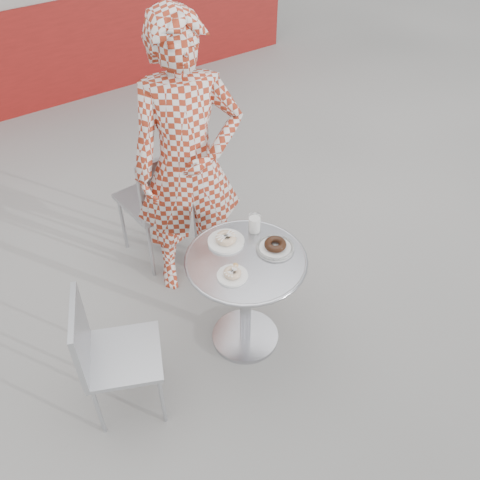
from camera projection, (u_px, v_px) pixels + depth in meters
ground at (243, 343)px, 3.27m from camera, size 60.00×60.00×0.00m
bistro_table at (246, 280)px, 2.97m from camera, size 0.67×0.67×0.68m
chair_far at (160, 221)px, 3.71m from camera, size 0.46×0.47×0.91m
chair_left at (126, 374)px, 2.82m from camera, size 0.50×0.50×0.79m
seated_person at (188, 166)px, 3.11m from camera, size 0.76×0.63×1.80m
plate_far at (226, 240)px, 2.94m from camera, size 0.20×0.20×0.05m
plate_near at (233, 274)px, 2.75m from camera, size 0.16×0.16×0.04m
plate_checker at (275, 247)px, 2.90m from camera, size 0.21×0.21×0.05m
milk_cup at (255, 224)px, 2.99m from camera, size 0.07×0.07×0.11m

